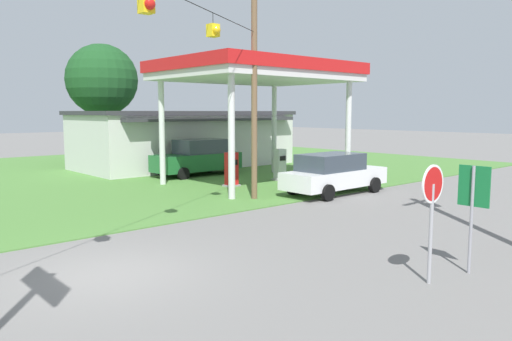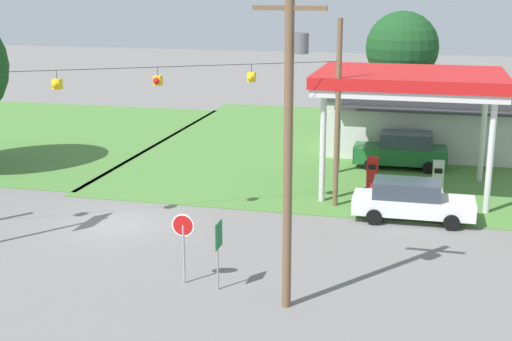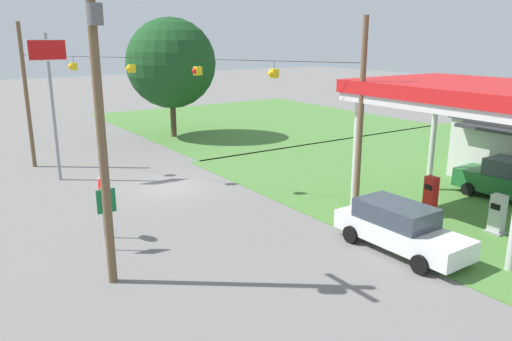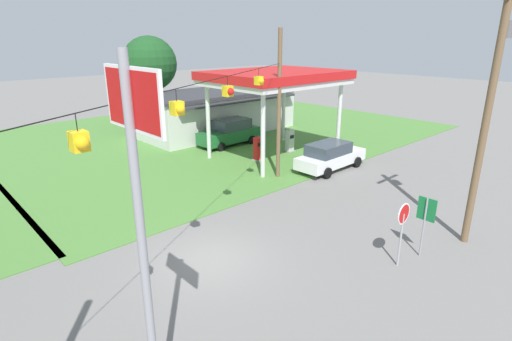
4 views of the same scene
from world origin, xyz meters
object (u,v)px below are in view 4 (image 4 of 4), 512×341
at_px(fuel_pump_near, 258,150).
at_px(utility_pole_main, 489,105).
at_px(tree_behind_station, 150,64).
at_px(fuel_pump_far, 290,142).
at_px(stop_sign_overhead, 138,183).
at_px(gas_station_canopy, 275,79).
at_px(route_sign, 426,215).
at_px(car_at_pumps_front, 330,156).
at_px(stop_sign_roadside, 403,221).
at_px(car_at_pumps_rear, 230,132).
at_px(gas_station_store, 216,111).

relative_size(fuel_pump_near, utility_pole_main, 0.16).
relative_size(utility_pole_main, tree_behind_station, 1.23).
bearing_deg(fuel_pump_far, stop_sign_overhead, -144.92).
xyz_separation_m(gas_station_canopy, route_sign, (-5.55, -13.49, -3.70)).
xyz_separation_m(gas_station_canopy, car_at_pumps_front, (0.46, -4.53, -4.50)).
bearing_deg(stop_sign_roadside, tree_behind_station, -101.49).
bearing_deg(stop_sign_roadside, stop_sign_overhead, -3.37).
bearing_deg(car_at_pumps_front, stop_sign_overhead, -155.14).
distance_m(fuel_pump_near, stop_sign_overhead, 20.11).
height_order(car_at_pumps_front, utility_pole_main, utility_pole_main).
distance_m(fuel_pump_far, utility_pole_main, 15.70).
distance_m(fuel_pump_near, route_sign, 14.08).
xyz_separation_m(fuel_pump_far, stop_sign_roadside, (-8.46, -13.25, 1.03)).
relative_size(fuel_pump_far, car_at_pumps_front, 0.32).
bearing_deg(car_at_pumps_rear, tree_behind_station, -87.78).
relative_size(gas_station_canopy, stop_sign_overhead, 1.12).
distance_m(car_at_pumps_rear, route_sign, 18.76).
bearing_deg(route_sign, utility_pole_main, -15.75).
distance_m(route_sign, tree_behind_station, 29.20).
distance_m(gas_station_store, tree_behind_station, 7.76).
bearing_deg(route_sign, tree_behind_station, 81.15).
distance_m(stop_sign_overhead, utility_pole_main, 13.51).
relative_size(stop_sign_roadside, utility_pole_main, 0.25).
bearing_deg(car_at_pumps_front, route_sign, -124.72).
height_order(fuel_pump_near, tree_behind_station, tree_behind_station).
xyz_separation_m(fuel_pump_near, route_sign, (-3.95, -13.48, 0.92)).
distance_m(car_at_pumps_rear, tree_behind_station, 11.59).
height_order(fuel_pump_near, fuel_pump_far, same).
xyz_separation_m(car_at_pumps_rear, route_sign, (-5.17, -18.02, 0.68)).
distance_m(stop_sign_roadside, route_sign, 1.34).
bearing_deg(stop_sign_overhead, gas_station_canopy, 37.61).
bearing_deg(stop_sign_overhead, fuel_pump_far, 35.08).
bearing_deg(car_at_pumps_rear, fuel_pump_near, 73.17).
relative_size(fuel_pump_far, tree_behind_station, 0.20).
bearing_deg(route_sign, car_at_pumps_rear, 73.98).
bearing_deg(fuel_pump_near, gas_station_store, 69.54).
xyz_separation_m(gas_station_store, tree_behind_station, (-2.88, 6.03, 3.94)).
bearing_deg(fuel_pump_near, car_at_pumps_rear, 74.89).
distance_m(fuel_pump_near, stop_sign_roadside, 14.29).
xyz_separation_m(stop_sign_overhead, tree_behind_station, (15.37, 27.78, 0.23)).
bearing_deg(stop_sign_overhead, car_at_pumps_rear, 46.93).
distance_m(fuel_pump_far, car_at_pumps_rear, 4.95).
relative_size(stop_sign_roadside, route_sign, 1.04).
distance_m(gas_station_canopy, route_sign, 15.04).
distance_m(gas_station_canopy, car_at_pumps_rear, 6.32).
bearing_deg(car_at_pumps_rear, car_at_pumps_front, 93.51).
height_order(gas_station_store, tree_behind_station, tree_behind_station).
bearing_deg(tree_behind_station, gas_station_store, -64.48).
height_order(gas_station_canopy, gas_station_store, gas_station_canopy).
distance_m(car_at_pumps_front, utility_pole_main, 11.32).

